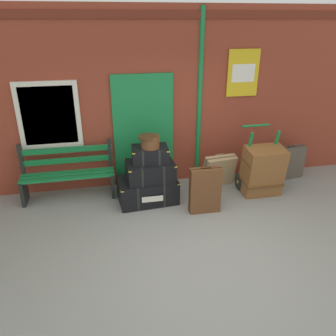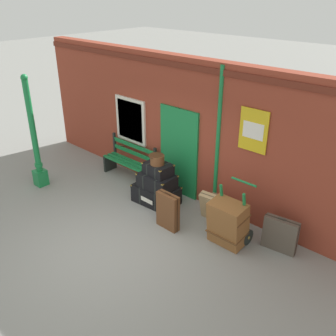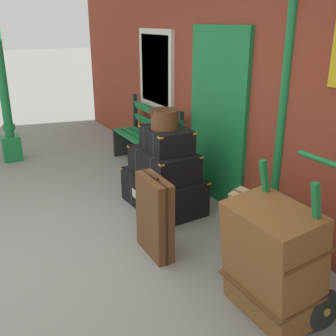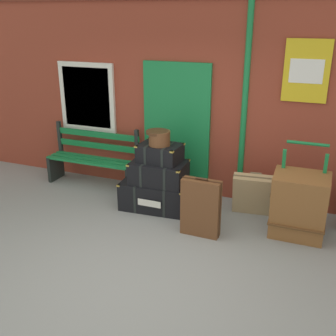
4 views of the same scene
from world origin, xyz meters
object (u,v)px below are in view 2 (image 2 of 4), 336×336
(lamp_post, at_px, (36,146))
(steamer_trunk_top, at_px, (158,169))
(suitcase_slate, at_px, (280,235))
(suitcase_beige, at_px, (168,211))
(steamer_trunk_base, at_px, (156,194))
(suitcase_olive, at_px, (214,208))
(steamer_trunk_middle, at_px, (157,181))
(porters_trolley, at_px, (232,227))
(platform_bench, at_px, (130,162))
(round_hatbox, at_px, (157,159))
(large_brown_trunk, at_px, (228,223))

(lamp_post, relative_size, steamer_trunk_top, 4.36)
(suitcase_slate, distance_m, suitcase_beige, 2.22)
(steamer_trunk_base, xyz_separation_m, suitcase_slate, (2.91, 0.34, 0.12))
(suitcase_olive, bearing_deg, steamer_trunk_middle, -167.12)
(porters_trolley, xyz_separation_m, suitcase_olive, (-0.65, 0.29, 0.05))
(platform_bench, distance_m, suitcase_beige, 2.43)
(steamer_trunk_top, distance_m, suitcase_beige, 1.10)
(porters_trolley, distance_m, suitcase_slate, 0.90)
(round_hatbox, xyz_separation_m, suitcase_olive, (1.36, 0.31, -0.80))
(steamer_trunk_top, relative_size, porters_trolley, 0.53)
(steamer_trunk_base, height_order, steamer_trunk_top, steamer_trunk_top)
(steamer_trunk_base, bearing_deg, lamp_post, -153.69)
(suitcase_beige, bearing_deg, lamp_post, -167.58)
(steamer_trunk_base, xyz_separation_m, large_brown_trunk, (2.07, -0.17, 0.25))
(lamp_post, xyz_separation_m, platform_bench, (1.37, 1.78, -0.59))
(round_hatbox, bearing_deg, lamp_post, -154.48)
(round_hatbox, xyz_separation_m, porters_trolley, (2.01, 0.02, -0.85))
(suitcase_olive, bearing_deg, platform_bench, 177.00)
(steamer_trunk_base, relative_size, round_hatbox, 3.02)
(suitcase_beige, bearing_deg, steamer_trunk_top, 145.23)
(steamer_trunk_middle, bearing_deg, lamp_post, -154.51)
(large_brown_trunk, xyz_separation_m, suitcase_beige, (-1.20, -0.38, -0.07))
(steamer_trunk_base, distance_m, suitcase_slate, 2.93)
(porters_trolley, bearing_deg, steamer_trunk_middle, -179.24)
(platform_bench, distance_m, round_hatbox, 1.63)
(steamer_trunk_top, bearing_deg, suitcase_olive, 11.61)
(porters_trolley, distance_m, suitcase_beige, 1.33)
(platform_bench, bearing_deg, steamer_trunk_base, -17.90)
(lamp_post, relative_size, suitcase_olive, 4.25)
(lamp_post, distance_m, steamer_trunk_middle, 3.11)
(steamer_trunk_base, xyz_separation_m, porters_trolley, (2.07, 0.00, 0.06))
(large_brown_trunk, height_order, suitcase_beige, large_brown_trunk)
(lamp_post, distance_m, platform_bench, 2.32)
(steamer_trunk_top, height_order, large_brown_trunk, steamer_trunk_top)
(steamer_trunk_top, relative_size, suitcase_olive, 0.97)
(suitcase_olive, bearing_deg, steamer_trunk_top, -168.39)
(suitcase_beige, bearing_deg, large_brown_trunk, 17.69)
(lamp_post, height_order, porters_trolley, lamp_post)
(platform_bench, distance_m, steamer_trunk_base, 1.43)
(lamp_post, bearing_deg, platform_bench, 52.37)
(steamer_trunk_middle, bearing_deg, steamer_trunk_top, 76.43)
(porters_trolley, distance_m, suitcase_olive, 0.71)
(round_hatbox, xyz_separation_m, suitcase_beige, (0.81, -0.54, -0.73))
(porters_trolley, xyz_separation_m, suitcase_slate, (0.84, 0.33, 0.06))
(platform_bench, xyz_separation_m, large_brown_trunk, (3.42, -0.61, 0.02))
(steamer_trunk_base, distance_m, suitcase_beige, 1.05)
(suitcase_beige, bearing_deg, steamer_trunk_base, 147.70)
(suitcase_slate, relative_size, suitcase_beige, 0.86)
(lamp_post, distance_m, steamer_trunk_top, 3.10)
(round_hatbox, bearing_deg, steamer_trunk_middle, -144.53)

